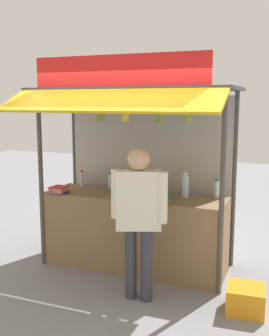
% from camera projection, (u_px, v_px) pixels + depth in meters
% --- Properties ---
extents(ground_plane, '(20.00, 20.00, 0.00)m').
position_uv_depth(ground_plane, '(134.00, 266.00, 5.42)').
color(ground_plane, gray).
extents(stall_counter, '(2.35, 0.71, 0.97)m').
position_uv_depth(stall_counter, '(134.00, 231.00, 5.34)').
color(stall_counter, olive).
rests_on(stall_counter, ground).
extents(stall_structure, '(2.55, 1.62, 2.68)m').
position_uv_depth(stall_structure, '(139.00, 143.00, 5.29)').
color(stall_structure, '#4C4742').
rests_on(stall_structure, ground).
extents(water_bottle_far_right, '(0.07, 0.07, 0.24)m').
position_uv_depth(water_bottle_far_right, '(217.00, 189.00, 5.10)').
color(water_bottle_far_right, silver).
rests_on(water_bottle_far_right, stall_counter).
extents(water_bottle_front_left, '(0.06, 0.06, 0.22)m').
position_uv_depth(water_bottle_front_left, '(110.00, 181.00, 5.67)').
color(water_bottle_front_left, silver).
rests_on(water_bottle_front_left, stall_counter).
extents(water_bottle_left, '(0.06, 0.06, 0.22)m').
position_uv_depth(water_bottle_left, '(82.00, 178.00, 5.83)').
color(water_bottle_left, silver).
rests_on(water_bottle_left, stall_counter).
extents(water_bottle_front_right, '(0.09, 0.09, 0.31)m').
position_uv_depth(water_bottle_front_right, '(185.00, 186.00, 5.12)').
color(water_bottle_front_right, silver).
rests_on(water_bottle_front_right, stall_counter).
extents(water_bottle_center, '(0.09, 0.09, 0.30)m').
position_uv_depth(water_bottle_center, '(123.00, 180.00, 5.53)').
color(water_bottle_center, silver).
rests_on(water_bottle_center, stall_counter).
extents(water_bottle_back_left, '(0.09, 0.09, 0.31)m').
position_uv_depth(water_bottle_back_left, '(149.00, 185.00, 5.18)').
color(water_bottle_back_left, silver).
rests_on(water_bottle_back_left, stall_counter).
extents(magazine_stack_right, '(0.23, 0.30, 0.09)m').
position_uv_depth(magazine_stack_right, '(161.00, 199.00, 4.86)').
color(magazine_stack_right, yellow).
rests_on(magazine_stack_right, stall_counter).
extents(magazine_stack_far_left, '(0.24, 0.25, 0.08)m').
position_uv_depth(magazine_stack_far_left, '(59.00, 190.00, 5.36)').
color(magazine_stack_far_left, black).
rests_on(magazine_stack_far_left, stall_counter).
extents(banana_bunch_inner_right, '(0.09, 0.09, 0.26)m').
position_uv_depth(banana_bunch_inner_right, '(187.00, 117.00, 4.39)').
color(banana_bunch_inner_right, '#332D23').
extents(banana_bunch_rightmost, '(0.10, 0.10, 0.28)m').
position_uv_depth(banana_bunch_rightmost, '(100.00, 116.00, 4.77)').
color(banana_bunch_rightmost, '#332D23').
extents(banana_bunch_leftmost, '(0.10, 0.10, 0.29)m').
position_uv_depth(banana_bunch_leftmost, '(160.00, 118.00, 4.51)').
color(banana_bunch_leftmost, '#332D23').
extents(banana_bunch_inner_left, '(0.12, 0.11, 0.27)m').
position_uv_depth(banana_bunch_inner_left, '(125.00, 115.00, 4.66)').
color(banana_bunch_inner_left, '#332D23').
extents(vendor_person, '(0.64, 0.36, 1.68)m').
position_uv_depth(vendor_person, '(139.00, 210.00, 4.37)').
color(vendor_person, '#383842').
rests_on(vendor_person, ground).
extents(plastic_crate, '(0.41, 0.41, 0.27)m').
position_uv_depth(plastic_crate, '(246.00, 299.00, 4.23)').
color(plastic_crate, orange).
rests_on(plastic_crate, ground).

